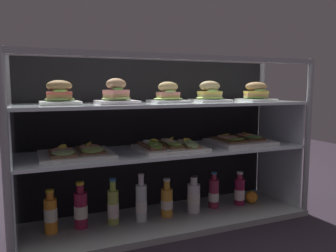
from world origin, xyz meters
The scene contains 24 objects.
ground_plane centered at (0.00, 0.00, -0.01)m, with size 6.00×6.00×0.02m, color black.
case_base_deck centered at (0.00, 0.00, 0.02)m, with size 1.56×0.44×0.03m, color #9EA4A2.
case_frame centered at (0.00, 0.14, 0.48)m, with size 1.56×0.44×0.88m.
riser_lower_tier centered at (0.00, 0.00, 0.21)m, with size 1.49×0.38×0.36m.
shelf_lower_glass centered at (0.00, 0.00, 0.40)m, with size 1.51×0.39×0.02m, color silver.
riser_upper_tier centered at (0.00, 0.00, 0.52)m, with size 1.49×0.38×0.23m.
shelf_upper_glass centered at (0.00, 0.00, 0.64)m, with size 1.51×0.39×0.02m, color silver.
plated_roll_sandwich_mid_left centered at (-0.54, 0.00, 0.69)m, with size 0.18×0.18×0.11m.
plated_roll_sandwich_near_right_corner centered at (-0.28, -0.02, 0.69)m, with size 0.19×0.19×0.12m.
plated_roll_sandwich_far_right centered at (0.01, 0.03, 0.69)m, with size 0.18×0.18×0.11m.
plated_roll_sandwich_far_left centered at (0.26, 0.02, 0.69)m, with size 0.19×0.19×0.11m.
plated_roll_sandwich_mid_right centered at (0.53, -0.03, 0.69)m, with size 0.18×0.18×0.11m.
open_sandwich_tray_near_left_corner centered at (-0.47, 0.01, 0.42)m, with size 0.34×0.29×0.06m.
open_sandwich_tray_mid_left centered at (0.00, -0.01, 0.43)m, with size 0.34×0.29×0.06m.
open_sandwich_tray_far_right centered at (0.46, 0.02, 0.43)m, with size 0.34×0.29×0.06m.
juice_bottle_near_post centered at (-0.60, 0.04, 0.13)m, with size 0.06×0.06×0.21m.
juice_bottle_front_middle centered at (-0.45, 0.04, 0.13)m, with size 0.07×0.07×0.23m.
juice_bottle_back_right centered at (-0.29, 0.03, 0.12)m, with size 0.06×0.06×0.24m.
juice_bottle_front_right_end centered at (-0.15, 0.01, 0.13)m, with size 0.06×0.06×0.25m.
juice_bottle_front_fourth centered at (0.00, 0.02, 0.11)m, with size 0.07×0.07×0.21m.
juice_bottle_tucked_behind centered at (0.16, 0.01, 0.12)m, with size 0.07×0.07×0.22m.
juice_bottle_front_left_end centered at (0.30, 0.03, 0.12)m, with size 0.06×0.06×0.21m.
juice_bottle_back_left centered at (0.47, 0.02, 0.11)m, with size 0.06×0.06×0.20m.
orange_fruit_beside_bottles centered at (0.55, 0.01, 0.07)m, with size 0.07×0.07×0.07m, color orange.
Camera 1 is at (-0.68, -1.61, 0.73)m, focal length 35.82 mm.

